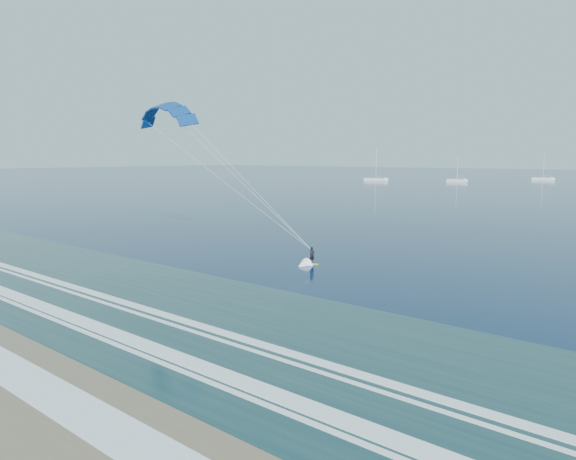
% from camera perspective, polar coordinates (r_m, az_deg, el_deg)
% --- Properties ---
extents(kitesurfer_rig, '(19.94, 7.95, 16.52)m').
position_cam_1_polar(kitesurfer_rig, '(49.87, -6.12, 6.18)').
color(kitesurfer_rig, gold).
rests_on(kitesurfer_rig, ground).
extents(sailboat_0, '(10.31, 2.40, 13.80)m').
position_cam_1_polar(sailboat_0, '(219.78, 9.73, 5.57)').
color(sailboat_0, white).
rests_on(sailboat_0, ground).
extents(sailboat_1, '(7.65, 2.40, 10.65)m').
position_cam_1_polar(sailboat_1, '(217.28, 18.25, 5.25)').
color(sailboat_1, white).
rests_on(sailboat_1, ground).
extents(sailboat_2, '(8.51, 2.40, 11.50)m').
position_cam_1_polar(sailboat_2, '(248.50, 26.46, 5.12)').
color(sailboat_2, white).
rests_on(sailboat_2, ground).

